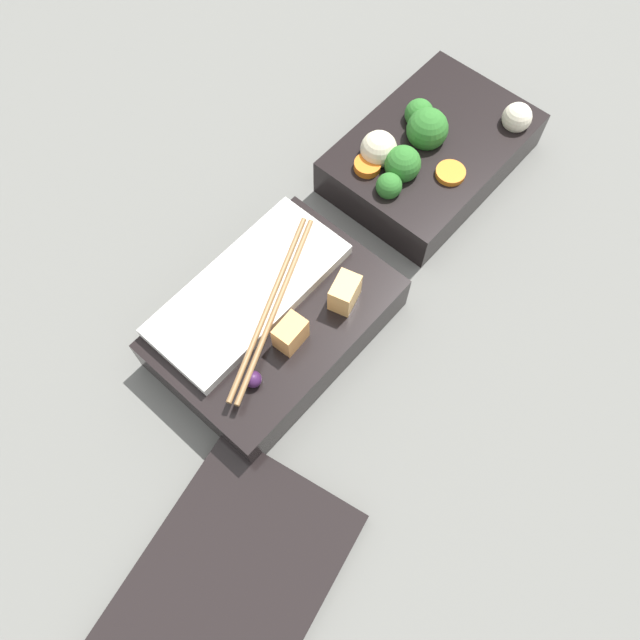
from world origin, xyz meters
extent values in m
plane|color=slate|center=(0.00, 0.00, 0.00)|extent=(3.00, 3.00, 0.00)
cube|color=black|center=(-0.13, 0.00, 0.02)|extent=(0.22, 0.15, 0.05)
sphere|color=#2D7028|center=(-0.13, -0.01, 0.06)|extent=(0.04, 0.04, 0.04)
sphere|color=#2D7028|center=(-0.14, -0.03, 0.05)|extent=(0.03, 0.03, 0.03)
sphere|color=#2D7028|center=(-0.05, 0.01, 0.05)|extent=(0.03, 0.03, 0.03)
sphere|color=#2D7028|center=(-0.07, 0.00, 0.06)|extent=(0.04, 0.04, 0.04)
cylinder|color=orange|center=(-0.10, 0.04, 0.05)|extent=(0.04, 0.04, 0.01)
cylinder|color=orange|center=(-0.05, -0.03, 0.05)|extent=(0.03, 0.03, 0.01)
sphere|color=beige|center=(-0.07, -0.03, 0.06)|extent=(0.04, 0.04, 0.04)
sphere|color=beige|center=(-0.20, 0.05, 0.05)|extent=(0.03, 0.03, 0.03)
cube|color=black|center=(0.13, 0.01, 0.02)|extent=(0.22, 0.15, 0.05)
cube|color=white|center=(0.13, -0.02, 0.05)|extent=(0.19, 0.09, 0.01)
cube|color=#EAB266|center=(0.08, 0.05, 0.06)|extent=(0.03, 0.03, 0.03)
cube|color=#F4A356|center=(0.14, 0.04, 0.06)|extent=(0.03, 0.02, 0.03)
sphere|color=#381942|center=(0.19, 0.05, 0.05)|extent=(0.01, 0.01, 0.01)
cylinder|color=olive|center=(0.13, 0.01, 0.06)|extent=(0.18, 0.08, 0.01)
cylinder|color=olive|center=(0.13, 0.02, 0.06)|extent=(0.18, 0.08, 0.01)
cube|color=black|center=(0.32, 0.14, 0.01)|extent=(0.24, 0.18, 0.02)
camera|label=1|loc=(0.29, 0.21, 0.55)|focal=35.00mm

